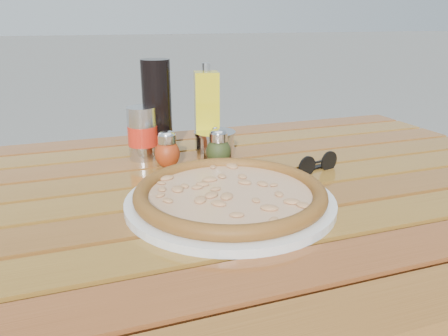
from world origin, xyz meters
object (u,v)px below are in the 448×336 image
object	(u,v)px
pepper_shaker	(167,150)
dark_bottle	(157,108)
oregano_shaker	(218,148)
parmesan_tin	(215,144)
table	(227,221)
sunglasses	(317,165)
pizza	(230,193)
plate	(230,201)
soda_can	(143,134)
olive_oil_cruet	(207,112)

from	to	relation	value
pepper_shaker	dark_bottle	size ratio (longest dim) A/B	0.37
oregano_shaker	parmesan_tin	world-z (taller)	oregano_shaker
table	sunglasses	distance (m)	0.23
pizza	pepper_shaker	size ratio (longest dim) A/B	5.11
dark_bottle	parmesan_tin	distance (m)	0.16
pepper_shaker	parmesan_tin	world-z (taller)	pepper_shaker
plate	oregano_shaker	world-z (taller)	oregano_shaker
table	pizza	distance (m)	0.13
table	soda_can	bearing A→B (deg)	118.34
pepper_shaker	oregano_shaker	xyz separation A→B (m)	(0.11, -0.02, 0.00)
soda_can	oregano_shaker	bearing A→B (deg)	-33.58
dark_bottle	sunglasses	distance (m)	0.38
olive_oil_cruet	plate	bearing A→B (deg)	-100.38
soda_can	table	bearing A→B (deg)	-61.66
pepper_shaker	parmesan_tin	bearing A→B (deg)	18.36
soda_can	pepper_shaker	bearing A→B (deg)	-63.15
table	dark_bottle	bearing A→B (deg)	108.22
plate	dark_bottle	size ratio (longest dim) A/B	1.64
pizza	soda_can	xyz separation A→B (m)	(-0.10, 0.31, 0.04)
table	dark_bottle	size ratio (longest dim) A/B	6.36
pepper_shaker	olive_oil_cruet	bearing A→B (deg)	36.00
table	olive_oil_cruet	distance (m)	0.29
oregano_shaker	olive_oil_cruet	distance (m)	0.12
table	pepper_shaker	world-z (taller)	pepper_shaker
pizza	olive_oil_cruet	bearing A→B (deg)	79.62
table	oregano_shaker	size ratio (longest dim) A/B	17.07
parmesan_tin	pepper_shaker	bearing A→B (deg)	-161.64
plate	pizza	bearing A→B (deg)	-135.00
soda_can	sunglasses	world-z (taller)	soda_can
parmesan_tin	table	bearing A→B (deg)	-101.21
sunglasses	plate	bearing A→B (deg)	-170.35
oregano_shaker	soda_can	xyz separation A→B (m)	(-0.15, 0.10, 0.02)
sunglasses	soda_can	bearing A→B (deg)	133.08
soda_can	pizza	bearing A→B (deg)	-73.04
table	pizza	bearing A→B (deg)	-106.95
dark_bottle	parmesan_tin	xyz separation A→B (m)	(0.12, -0.06, -0.08)
plate	oregano_shaker	distance (m)	0.22
plate	sunglasses	xyz separation A→B (m)	(0.23, 0.10, 0.01)
pepper_shaker	soda_can	distance (m)	0.09
pepper_shaker	dark_bottle	bearing A→B (deg)	89.10
pepper_shaker	plate	bearing A→B (deg)	-76.49
oregano_shaker	dark_bottle	xyz separation A→B (m)	(-0.11, 0.12, 0.07)
olive_oil_cruet	sunglasses	xyz separation A→B (m)	(0.17, -0.22, -0.08)
soda_can	sunglasses	xyz separation A→B (m)	(0.33, -0.21, -0.04)
dark_bottle	plate	bearing A→B (deg)	-80.63
oregano_shaker	olive_oil_cruet	xyz separation A→B (m)	(0.01, 0.11, 0.06)
table	parmesan_tin	size ratio (longest dim) A/B	13.08
plate	pepper_shaker	distance (m)	0.25
plate	parmesan_tin	world-z (taller)	parmesan_tin
plate	dark_bottle	bearing A→B (deg)	99.37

